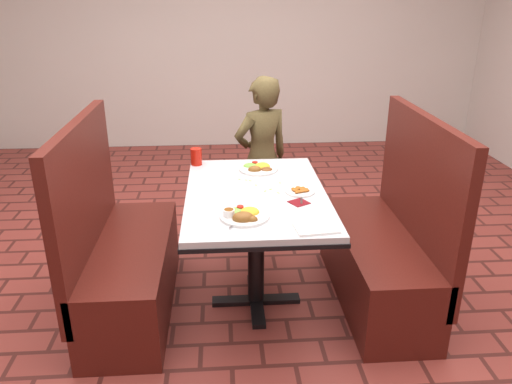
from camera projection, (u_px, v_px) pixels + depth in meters
dining_table at (256, 207)px, 2.90m from camera, size 0.81×1.21×0.75m
booth_bench_left at (123, 261)px, 2.97m from camera, size 0.47×1.20×1.17m
booth_bench_right at (385, 252)px, 3.08m from camera, size 0.47×1.20×1.17m
diner_person at (262, 158)px, 3.83m from camera, size 0.54×0.47×1.26m
near_dinner_plate at (244, 213)px, 2.53m from camera, size 0.25×0.25×0.08m
far_dinner_plate at (258, 167)px, 3.21m from camera, size 0.25×0.25×0.06m
plantain_plate at (300, 191)px, 2.85m from camera, size 0.17×0.17×0.03m
maroon_napkin at (299, 202)px, 2.72m from camera, size 0.13×0.13×0.00m
spoon_utensil at (301, 199)px, 2.76m from camera, size 0.03×0.14×0.00m
red_tumbler at (196, 157)px, 3.30m from camera, size 0.07×0.07×0.11m
paper_napkin at (316, 227)px, 2.42m from camera, size 0.22×0.18×0.01m
knife_utensil at (256, 217)px, 2.53m from camera, size 0.05×0.16×0.00m
fork_utensil at (234, 223)px, 2.46m from camera, size 0.05×0.13×0.00m
lettuce_shreds at (262, 188)px, 2.92m from camera, size 0.28×0.32×0.00m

